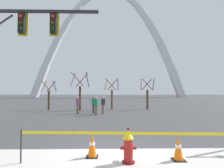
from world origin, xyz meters
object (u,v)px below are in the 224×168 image
at_px(fire_hydrant, 128,146).
at_px(pedestrian_standing_center, 94,105).
at_px(traffic_cone_mid_sidewalk, 92,146).
at_px(monument_arch, 108,48).
at_px(traffic_cone_by_hydrant, 178,148).
at_px(pedestrian_walking_left, 78,105).
at_px(pedestrian_walking_right, 103,105).
at_px(pedestrian_near_trees, 96,106).

height_order(fire_hydrant, pedestrian_standing_center, pedestrian_standing_center).
relative_size(fire_hydrant, traffic_cone_mid_sidewalk, 1.36).
xyz_separation_m(monument_arch, pedestrian_standing_center, (-1.47, -49.97, -17.34)).
height_order(fire_hydrant, monument_arch, monument_arch).
relative_size(traffic_cone_by_hydrant, traffic_cone_mid_sidewalk, 1.00).
relative_size(fire_hydrant, pedestrian_walking_left, 0.62).
bearing_deg(pedestrian_walking_right, traffic_cone_mid_sidewalk, -90.13).
distance_m(fire_hydrant, pedestrian_walking_left, 12.05).
bearing_deg(traffic_cone_mid_sidewalk, monument_arch, 89.45).
bearing_deg(pedestrian_near_trees, pedestrian_walking_left, 154.42).
distance_m(traffic_cone_by_hydrant, monument_arch, 64.52).
height_order(fire_hydrant, traffic_cone_mid_sidewalk, fire_hydrant).
xyz_separation_m(traffic_cone_by_hydrant, traffic_cone_mid_sidewalk, (-2.56, 0.32, 0.00)).
bearing_deg(traffic_cone_by_hydrant, pedestrian_standing_center, 105.99).
height_order(traffic_cone_by_hydrant, pedestrian_near_trees, pedestrian_near_trees).
bearing_deg(fire_hydrant, traffic_cone_by_hydrant, 6.00).
relative_size(traffic_cone_mid_sidewalk, pedestrian_walking_left, 0.46).
distance_m(pedestrian_walking_left, pedestrian_near_trees, 1.93).
distance_m(pedestrian_standing_center, pedestrian_near_trees, 1.47).
xyz_separation_m(monument_arch, pedestrian_walking_right, (-0.56, -50.53, -17.34)).
distance_m(traffic_cone_by_hydrant, pedestrian_walking_left, 12.40).
xyz_separation_m(fire_hydrant, pedestrian_walking_right, (-1.04, 11.61, 0.35)).
bearing_deg(fire_hydrant, monument_arch, 90.44).
xyz_separation_m(monument_arch, pedestrian_walking_left, (-2.85, -50.56, -17.34)).
relative_size(fire_hydrant, traffic_cone_by_hydrant, 1.36).
distance_m(monument_arch, pedestrian_walking_left, 53.53).
relative_size(traffic_cone_by_hydrant, pedestrian_walking_left, 0.46).
bearing_deg(traffic_cone_mid_sidewalk, traffic_cone_by_hydrant, -7.18).
bearing_deg(pedestrian_near_trees, fire_hydrant, -81.58).
relative_size(monument_arch, pedestrian_near_trees, 35.20).
xyz_separation_m(pedestrian_standing_center, pedestrian_walking_right, (0.91, -0.56, 0.00)).
xyz_separation_m(pedestrian_walking_left, pedestrian_near_trees, (1.74, -0.83, 0.00)).
distance_m(pedestrian_walking_left, pedestrian_walking_right, 2.29).
distance_m(traffic_cone_by_hydrant, pedestrian_near_trees, 11.04).
bearing_deg(monument_arch, pedestrian_walking_left, -93.23).
height_order(pedestrian_walking_right, pedestrian_near_trees, same).
relative_size(monument_arch, pedestrian_walking_left, 35.20).
relative_size(pedestrian_walking_left, pedestrian_near_trees, 1.00).
bearing_deg(pedestrian_near_trees, pedestrian_walking_right, 57.30).
bearing_deg(pedestrian_walking_left, traffic_cone_mid_sidewalk, -78.47).
bearing_deg(traffic_cone_mid_sidewalk, pedestrian_near_trees, 92.94).
relative_size(fire_hydrant, monument_arch, 0.02).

